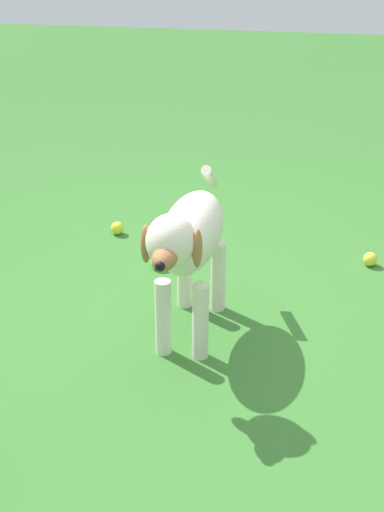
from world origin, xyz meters
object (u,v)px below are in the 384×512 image
dog (189,240)px  tennis_ball_0 (158,262)px  tennis_ball_1 (370,259)px  tennis_ball_2 (117,228)px

dog → tennis_ball_0: 0.72m
dog → tennis_ball_0: bearing=-154.0°
dog → tennis_ball_1: 1.11m
dog → tennis_ball_2: (0.53, -0.90, -0.38)m
tennis_ball_1 → tennis_ball_2: same height
tennis_ball_2 → tennis_ball_1: bearing=173.5°
tennis_ball_1 → tennis_ball_2: (1.25, -0.14, 0.00)m
dog → tennis_ball_2: bearing=-147.4°
tennis_ball_0 → tennis_ball_2: same height
tennis_ball_1 → tennis_ball_2: 1.26m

